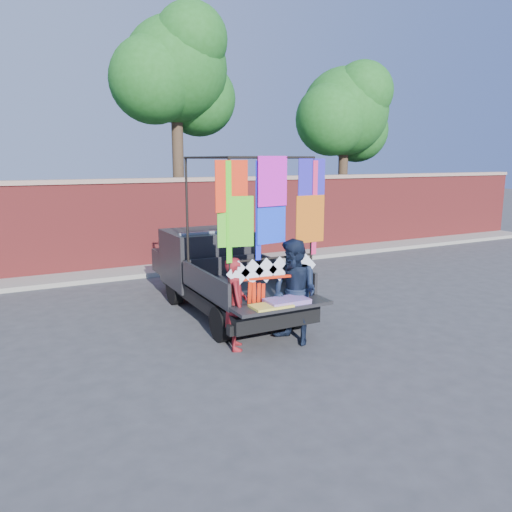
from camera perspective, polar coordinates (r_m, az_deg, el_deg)
name	(u,v)px	position (r m, az deg, el deg)	size (l,w,h in m)	color
ground	(279,340)	(8.98, 2.59, -9.52)	(90.00, 90.00, 0.00)	#38383A
brick_wall	(161,222)	(14.99, -10.86, 3.84)	(30.00, 0.45, 2.61)	maroon
curb	(169,268)	(14.54, -9.88, -1.40)	(30.00, 1.20, 0.12)	gray
tree_mid	(177,74)	(16.46, -9.01, 19.81)	(4.20, 3.30, 7.73)	#38281C
tree_right	(347,115)	(19.42, 10.31, 15.59)	(4.20, 3.30, 6.62)	#38281C
pickup_truck	(216,270)	(10.74, -4.64, -1.62)	(2.02, 5.08, 3.20)	black
woman	(236,304)	(8.35, -2.34, -5.46)	(0.57, 0.37, 1.56)	maroon
man	(295,292)	(8.58, 4.44, -4.13)	(0.88, 0.69, 1.82)	black
streamer_bundle	(260,290)	(8.35, 0.48, -3.94)	(0.99, 0.19, 0.68)	red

